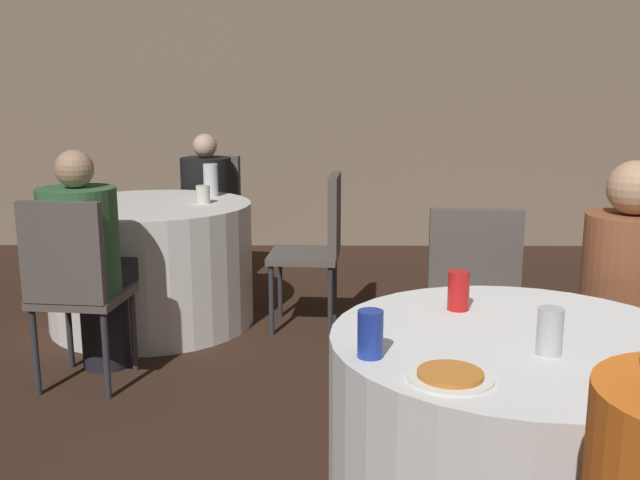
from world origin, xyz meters
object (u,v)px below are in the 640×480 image
at_px(pizza_plate_near, 450,376).
at_px(soda_can_red, 459,291).
at_px(table_far, 152,264).
at_px(chair_near_northeast, 631,320).
at_px(chair_far_east, 320,237).
at_px(chair_far_north, 212,207).
at_px(soda_can_silver, 550,331).
at_px(table_near, 512,459).
at_px(chair_near_north, 476,302).
at_px(person_floral_shirt, 616,323).
at_px(person_black_shirt, 203,208).
at_px(soda_can_blue, 370,334).
at_px(person_green_jacket, 87,262).
at_px(bottle_far, 211,180).
at_px(chair_far_south, 73,278).

relative_size(pizza_plate_near, soda_can_red, 1.69).
height_order(table_far, pizza_plate_near, pizza_plate_near).
height_order(chair_near_northeast, chair_far_east, same).
xyz_separation_m(chair_far_north, soda_can_silver, (1.41, -3.43, 0.25)).
bearing_deg(table_near, chair_near_north, 85.11).
bearing_deg(table_far, person_floral_shirt, -39.52).
distance_m(chair_near_north, person_black_shirt, 2.66).
bearing_deg(chair_far_east, table_near, -160.86).
height_order(chair_far_east, soda_can_silver, chair_far_east).
bearing_deg(person_black_shirt, soda_can_red, 125.88).
xyz_separation_m(table_near, chair_near_northeast, (0.62, 0.70, 0.18)).
xyz_separation_m(person_floral_shirt, pizza_plate_near, (-0.75, -0.87, 0.16)).
relative_size(pizza_plate_near, soda_can_blue, 1.69).
height_order(person_black_shirt, person_green_jacket, person_green_jacket).
height_order(person_floral_shirt, pizza_plate_near, person_floral_shirt).
bearing_deg(person_floral_shirt, pizza_plate_near, 90.54).
bearing_deg(bottle_far, soda_can_red, -64.30).
bearing_deg(chair_near_northeast, soda_can_silver, 96.48).
relative_size(chair_near_north, soda_can_blue, 7.52).
distance_m(chair_far_north, person_floral_shirt, 3.31).
bearing_deg(chair_far_east, chair_far_north, 41.40).
relative_size(chair_far_south, bottle_far, 4.48).
relative_size(table_far, soda_can_red, 9.93).
xyz_separation_m(chair_near_north, soda_can_red, (-0.20, -0.69, 0.25)).
bearing_deg(soda_can_blue, chair_far_east, 93.58).
relative_size(person_green_jacket, bottle_far, 5.51).
relative_size(chair_near_northeast, person_floral_shirt, 0.79).
bearing_deg(soda_can_silver, chair_far_east, 104.54).
relative_size(chair_near_northeast, person_green_jacket, 0.81).
xyz_separation_m(chair_near_north, soda_can_silver, (-0.04, -1.06, 0.25)).
xyz_separation_m(chair_near_northeast, soda_can_red, (-0.74, -0.46, 0.25)).
xyz_separation_m(table_near, chair_far_north, (-1.37, 3.30, 0.18)).
distance_m(person_black_shirt, soda_can_blue, 3.44).
bearing_deg(chair_far_north, soda_can_blue, 117.43).
bearing_deg(pizza_plate_near, person_green_jacket, 129.62).
distance_m(chair_far_north, soda_can_blue, 3.59).
bearing_deg(chair_far_north, chair_near_north, 133.51).
xyz_separation_m(chair_far_north, chair_far_east, (0.80, -1.08, 0.00)).
bearing_deg(soda_can_blue, person_floral_shirt, 38.21).
xyz_separation_m(table_far, chair_far_north, (0.21, 1.00, 0.18)).
bearing_deg(chair_far_east, chair_near_north, -148.47).
bearing_deg(person_green_jacket, chair_far_east, 40.98).
height_order(chair_far_north, person_black_shirt, person_black_shirt).
relative_size(chair_far_north, bottle_far, 4.48).
height_order(chair_near_northeast, pizza_plate_near, chair_near_northeast).
bearing_deg(person_floral_shirt, chair_near_north, 1.47).
relative_size(chair_far_east, bottle_far, 4.48).
bearing_deg(soda_can_blue, pizza_plate_near, -37.64).
xyz_separation_m(chair_far_south, pizza_plate_near, (1.46, -1.58, 0.19)).
relative_size(chair_near_north, bottle_far, 4.48).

